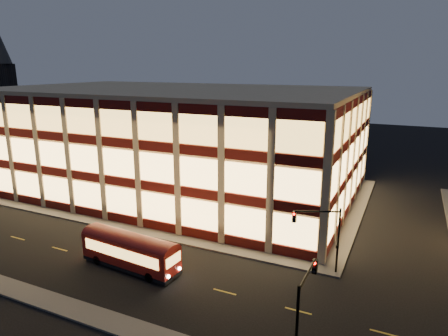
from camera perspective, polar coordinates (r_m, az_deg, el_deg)
The scene contains 9 objects.
ground at distance 45.85m, azimuth -15.17°, elevation -8.61°, with size 200.00×200.00×0.00m, color black.
sidewalk_office_south at distance 48.38m, azimuth -17.15°, elevation -7.42°, with size 54.00×2.00×0.15m, color #514F4C.
sidewalk_office_east at distance 52.00m, azimuth 18.25°, elevation -5.97°, with size 2.00×30.00×0.15m, color #514F4C.
sidewalk_near at distance 37.99m, azimuth -28.28°, elevation -14.83°, with size 100.00×2.00×0.15m, color #514F4C.
office_building at distance 58.57m, azimuth -7.16°, elevation 4.19°, with size 50.45×30.45×14.50m.
church_tower at distance 121.79m, azimuth -28.86°, elevation 8.65°, with size 5.00×5.00×18.00m, color #2D2621.
traffic_signal_far at distance 35.16m, azimuth 13.86°, elevation -8.49°, with size 3.79×1.87×6.00m.
traffic_signal_near at distance 25.08m, azimuth 11.36°, elevation -18.25°, with size 0.32×4.45×6.00m.
trolley_bus at distance 36.96m, azimuth -13.28°, elevation -11.22°, with size 9.72×3.21×3.24m.
Camera 1 is at (28.07, -31.71, 17.56)m, focal length 32.00 mm.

